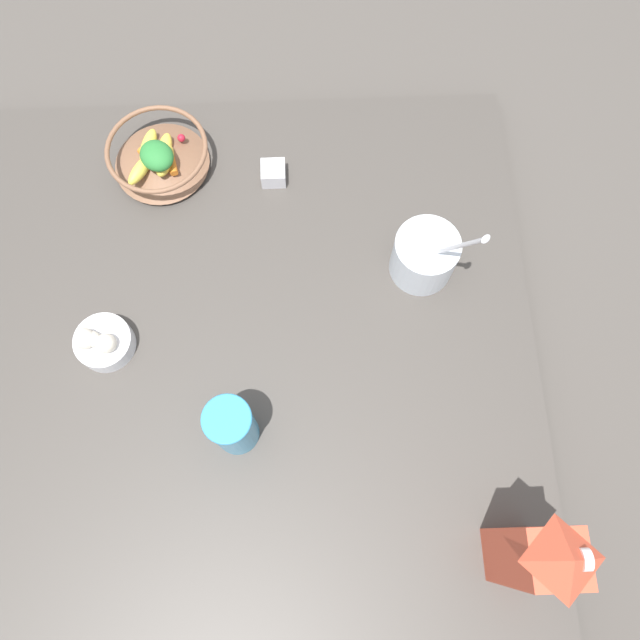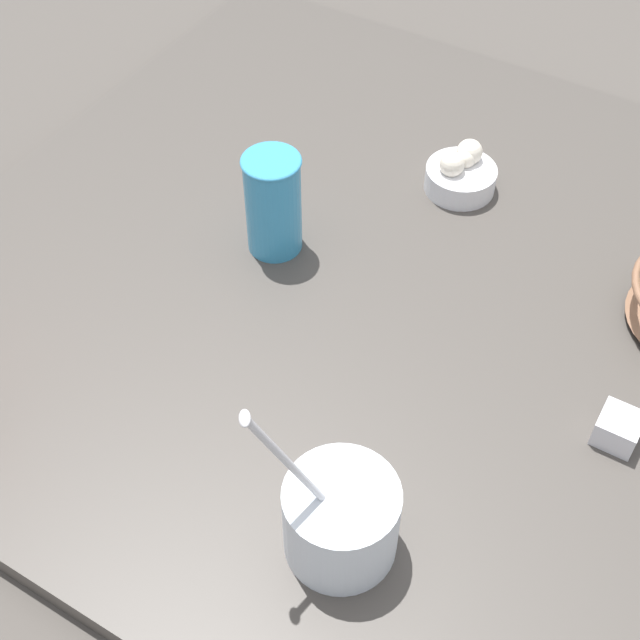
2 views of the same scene
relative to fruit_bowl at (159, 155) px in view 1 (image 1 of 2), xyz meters
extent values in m
plane|color=#4C4742|center=(-0.43, -0.14, -0.08)|extent=(6.00, 6.00, 0.00)
cube|color=#47423D|center=(-0.43, -0.14, -0.06)|extent=(1.17, 1.17, 0.04)
cylinder|color=brown|center=(0.00, 0.00, -0.04)|extent=(0.11, 0.11, 0.01)
cone|color=brown|center=(0.00, 0.00, -0.01)|extent=(0.20, 0.20, 0.05)
torus|color=brown|center=(0.00, 0.00, 0.02)|extent=(0.21, 0.21, 0.01)
ellipsoid|color=#EFD64C|center=(0.01, -0.02, 0.01)|extent=(0.07, 0.04, 0.03)
ellipsoid|color=#EFD64C|center=(-0.02, -0.02, 0.01)|extent=(0.08, 0.05, 0.03)
ellipsoid|color=#EFD64C|center=(0.02, 0.02, 0.01)|extent=(0.09, 0.04, 0.03)
ellipsoid|color=#EFD64C|center=(-0.04, 0.03, 0.01)|extent=(0.08, 0.06, 0.03)
cylinder|color=orange|center=(-0.01, 0.02, 0.00)|extent=(0.04, 0.04, 0.02)
cylinder|color=orange|center=(-0.02, -0.03, 0.00)|extent=(0.05, 0.03, 0.02)
sphere|color=red|center=(0.00, 0.00, 0.00)|extent=(0.01, 0.01, 0.01)
sphere|color=red|center=(0.04, -0.05, 0.00)|extent=(0.02, 0.02, 0.02)
sphere|color=red|center=(0.00, 0.02, 0.00)|extent=(0.02, 0.02, 0.02)
sphere|color=red|center=(-0.03, 0.02, 0.00)|extent=(0.02, 0.02, 0.02)
ellipsoid|color=#2D7F38|center=(-0.02, 0.00, 0.03)|extent=(0.10, 0.10, 0.04)
cube|color=#CC4C33|center=(-0.79, -0.62, 0.08)|extent=(0.08, 0.08, 0.25)
pyramid|color=#CC4C33|center=(-0.79, -0.62, 0.23)|extent=(0.08, 0.08, 0.05)
cylinder|color=white|center=(-0.79, -0.64, 0.23)|extent=(0.03, 0.01, 0.03)
cylinder|color=silver|center=(-0.25, -0.52, 0.01)|extent=(0.12, 0.12, 0.10)
cylinder|color=white|center=(-0.25, -0.52, 0.05)|extent=(0.11, 0.11, 0.02)
cylinder|color=silver|center=(-0.28, -0.55, 0.12)|extent=(0.08, 0.07, 0.20)
ellipsoid|color=silver|center=(-0.32, -0.58, 0.22)|extent=(0.02, 0.02, 0.01)
cylinder|color=#3893C6|center=(-0.56, -0.16, 0.03)|extent=(0.08, 0.08, 0.15)
torus|color=#3893C6|center=(-0.56, -0.16, 0.11)|extent=(0.08, 0.08, 0.01)
cube|color=silver|center=(-0.04, -0.23, -0.02)|extent=(0.05, 0.05, 0.04)
cube|color=brown|center=(-0.04, -0.23, -0.03)|extent=(0.04, 0.04, 0.02)
cylinder|color=white|center=(-0.39, 0.09, -0.02)|extent=(0.11, 0.11, 0.04)
sphere|color=silver|center=(-0.39, 0.10, 0.01)|extent=(0.03, 0.03, 0.03)
sphere|color=silver|center=(-0.40, 0.07, 0.01)|extent=(0.04, 0.04, 0.04)
sphere|color=silver|center=(-0.39, 0.11, 0.01)|extent=(0.04, 0.04, 0.04)
camera|label=1|loc=(-0.74, -0.30, 1.09)|focal=35.00mm
camera|label=2|loc=(-0.03, -0.92, 0.85)|focal=50.00mm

